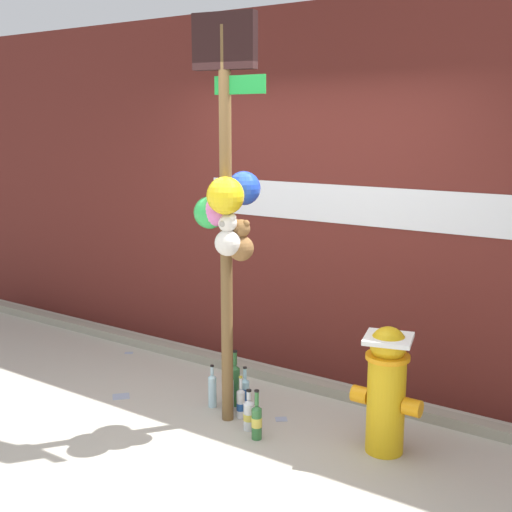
# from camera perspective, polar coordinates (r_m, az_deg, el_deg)

# --- Properties ---
(ground_plane) EXTENTS (14.00, 14.00, 0.00)m
(ground_plane) POSITION_cam_1_polar(r_m,az_deg,el_deg) (4.61, -5.17, -15.93)
(ground_plane) COLOR #ADA899
(building_wall) EXTENTS (10.00, 0.21, 3.03)m
(building_wall) POSITION_cam_1_polar(r_m,az_deg,el_deg) (5.50, 5.57, 5.11)
(building_wall) COLOR #561E19
(building_wall) RESTS_ON ground_plane
(curb_strip) EXTENTS (8.00, 0.12, 0.08)m
(curb_strip) POSITION_cam_1_polar(r_m,az_deg,el_deg) (5.54, 3.30, -10.62)
(curb_strip) COLOR gray
(curb_strip) RESTS_ON ground_plane
(memorial_post) EXTENTS (0.54, 0.50, 2.81)m
(memorial_post) POSITION_cam_1_polar(r_m,az_deg,el_deg) (4.48, -2.52, 5.50)
(memorial_post) COLOR brown
(memorial_post) RESTS_ON ground_plane
(fire_hydrant) EXTENTS (0.47, 0.36, 0.85)m
(fire_hydrant) POSITION_cam_1_polar(r_m,az_deg,el_deg) (4.43, 11.12, -10.99)
(fire_hydrant) COLOR gold
(fire_hydrant) RESTS_ON ground_plane
(bottle_0) EXTENTS (0.07, 0.07, 0.36)m
(bottle_0) POSITION_cam_1_polar(r_m,az_deg,el_deg) (5.01, -0.95, -11.77)
(bottle_0) COLOR #93CCE0
(bottle_0) RESTS_ON ground_plane
(bottle_1) EXTENTS (0.06, 0.06, 0.33)m
(bottle_1) POSITION_cam_1_polar(r_m,az_deg,el_deg) (5.12, -3.76, -11.36)
(bottle_1) COLOR #B2DBEA
(bottle_1) RESTS_ON ground_plane
(bottle_2) EXTENTS (0.06, 0.06, 0.32)m
(bottle_2) POSITION_cam_1_polar(r_m,az_deg,el_deg) (4.94, -1.32, -12.47)
(bottle_2) COLOR silver
(bottle_2) RESTS_ON ground_plane
(bottle_3) EXTENTS (0.08, 0.08, 0.30)m
(bottle_3) POSITION_cam_1_polar(r_m,az_deg,el_deg) (4.76, -0.61, -13.39)
(bottle_3) COLOR silver
(bottle_3) RESTS_ON ground_plane
(bottle_4) EXTENTS (0.07, 0.07, 0.35)m
(bottle_4) POSITION_cam_1_polar(r_m,az_deg,el_deg) (4.64, 0.06, -13.93)
(bottle_4) COLOR #337038
(bottle_4) RESTS_ON ground_plane
(bottle_5) EXTENTS (0.06, 0.06, 0.32)m
(bottle_5) POSITION_cam_1_polar(r_m,az_deg,el_deg) (5.05, -2.28, -11.69)
(bottle_5) COLOR silver
(bottle_5) RESTS_ON ground_plane
(bottle_6) EXTENTS (0.08, 0.08, 0.44)m
(bottle_6) POSITION_cam_1_polar(r_m,az_deg,el_deg) (5.12, -1.83, -10.83)
(bottle_6) COLOR #337038
(bottle_6) RESTS_ON ground_plane
(litter_0) EXTENTS (0.09, 0.09, 0.01)m
(litter_0) POSITION_cam_1_polar(r_m,az_deg,el_deg) (6.37, -10.85, -8.15)
(litter_0) COLOR #8C99B2
(litter_0) RESTS_ON ground_plane
(litter_1) EXTENTS (0.17, 0.17, 0.01)m
(litter_1) POSITION_cam_1_polar(r_m,az_deg,el_deg) (5.44, -11.50, -11.70)
(litter_1) COLOR #8C99B2
(litter_1) RESTS_ON ground_plane
(litter_3) EXTENTS (0.11, 0.11, 0.01)m
(litter_3) POSITION_cam_1_polar(r_m,az_deg,el_deg) (4.96, 2.18, -13.79)
(litter_3) COLOR #8C99B2
(litter_3) RESTS_ON ground_plane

